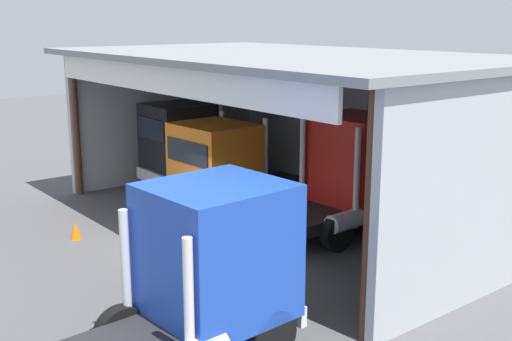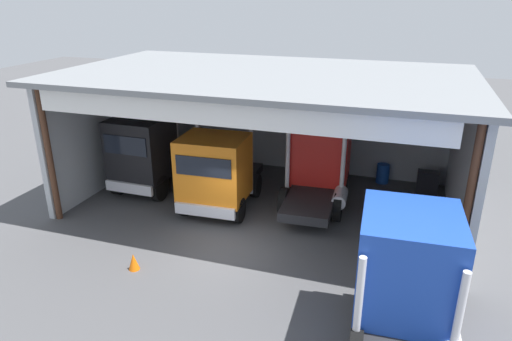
% 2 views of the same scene
% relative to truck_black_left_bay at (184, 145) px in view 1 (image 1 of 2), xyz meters
% --- Properties ---
extents(ground_plane, '(80.00, 80.00, 0.00)m').
position_rel_truck_black_left_bay_xyz_m(ground_plane, '(5.37, -3.70, -1.79)').
color(ground_plane, '#4C4C4F').
rests_on(ground_plane, ground).
extents(workshop_shed, '(15.68, 9.37, 5.54)m').
position_rel_truck_black_left_bay_xyz_m(workshop_shed, '(5.37, 1.49, 2.03)').
color(workshop_shed, '#ADB2B7').
rests_on(workshop_shed, ground).
extents(truck_black_left_bay, '(2.52, 4.75, 3.68)m').
position_rel_truck_black_left_bay_xyz_m(truck_black_left_bay, '(0.00, 0.00, 0.00)').
color(truck_black_left_bay, black).
rests_on(truck_black_left_bay, ground).
extents(truck_orange_center_right_bay, '(2.86, 5.22, 3.42)m').
position_rel_truck_black_left_bay_xyz_m(truck_orange_center_right_bay, '(3.78, -0.84, -0.12)').
color(truck_orange_center_right_bay, orange).
rests_on(truck_orange_center_right_bay, ground).
extents(truck_red_center_bay, '(2.79, 5.21, 3.65)m').
position_rel_truck_black_left_bay_xyz_m(truck_red_center_bay, '(7.45, 1.38, 0.10)').
color(truck_red_center_bay, red).
rests_on(truck_red_center_bay, ground).
extents(truck_blue_right_bay, '(2.67, 4.62, 3.50)m').
position_rel_truck_black_left_bay_xyz_m(truck_blue_right_bay, '(11.18, -6.45, 0.08)').
color(truck_blue_right_bay, '#1E47B7').
rests_on(truck_blue_right_bay, ground).
extents(oil_drum, '(0.58, 0.58, 0.90)m').
position_rel_truck_black_left_bay_xyz_m(oil_drum, '(10.00, 4.27, -1.34)').
color(oil_drum, '#194CB2').
rests_on(oil_drum, ground).
extents(traffic_cone, '(0.36, 0.36, 0.56)m').
position_rel_truck_black_left_bay_xyz_m(traffic_cone, '(2.88, -5.77, -1.51)').
color(traffic_cone, orange).
rests_on(traffic_cone, ground).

